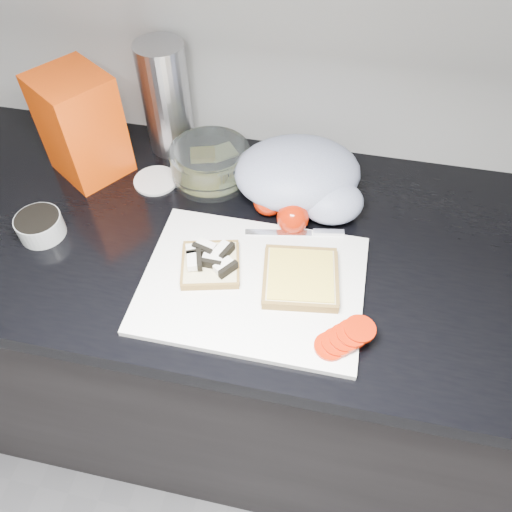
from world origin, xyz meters
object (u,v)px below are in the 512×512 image
at_px(bread_bag, 81,126).
at_px(glass_bowl, 211,164).
at_px(steel_canister, 166,99).
at_px(cutting_board, 253,284).

bearing_deg(bread_bag, glass_bowl, 39.70).
bearing_deg(glass_bowl, bread_bag, -174.29).
relative_size(glass_bowl, steel_canister, 0.70).
relative_size(cutting_board, steel_canister, 1.61).
xyz_separation_m(bread_bag, steel_canister, (0.15, 0.11, 0.01)).
height_order(glass_bowl, steel_canister, steel_canister).
bearing_deg(cutting_board, bread_bag, 149.24).
bearing_deg(glass_bowl, cutting_board, -61.08).
xyz_separation_m(cutting_board, glass_bowl, (-0.15, 0.28, 0.03)).
height_order(bread_bag, steel_canister, steel_canister).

